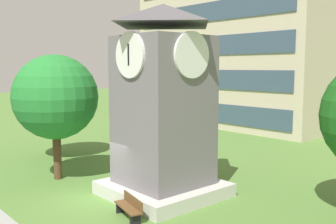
{
  "coord_description": "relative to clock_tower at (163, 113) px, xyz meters",
  "views": [
    {
      "loc": [
        15.04,
        -8.78,
        5.93
      ],
      "look_at": [
        0.81,
        3.69,
        3.76
      ],
      "focal_mm": 41.62,
      "sensor_mm": 36.0,
      "label": 1
    }
  ],
  "objects": [
    {
      "name": "ground_plane",
      "position": [
        -1.63,
        -2.68,
        -3.85
      ],
      "size": [
        160.0,
        160.0,
        0.0
      ],
      "primitive_type": "plane",
      "color": "#567F38"
    },
    {
      "name": "park_bench",
      "position": [
        1.28,
        -2.85,
        -3.38
      ],
      "size": [
        1.86,
        0.88,
        0.88
      ],
      "color": "brown",
      "rests_on": "ground"
    },
    {
      "name": "clock_tower",
      "position": [
        0.0,
        0.0,
        0.0
      ],
      "size": [
        4.79,
        4.79,
        8.74
      ],
      "color": "slate",
      "rests_on": "ground"
    },
    {
      "name": "tree_by_building",
      "position": [
        -5.73,
        -2.52,
        0.53
      ],
      "size": [
        4.44,
        4.44,
        6.61
      ],
      "color": "#513823",
      "rests_on": "ground"
    },
    {
      "name": "tree_streetside",
      "position": [
        -10.6,
        -0.34,
        -0.07
      ],
      "size": [
        4.44,
        4.44,
        6.0
      ],
      "color": "#513823",
      "rests_on": "ground"
    }
  ]
}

